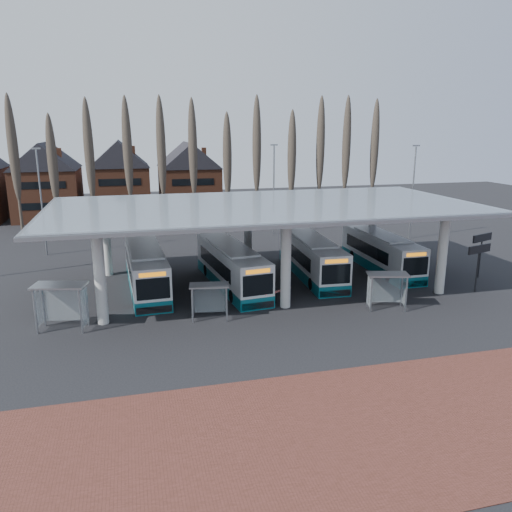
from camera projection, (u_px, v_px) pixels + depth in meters
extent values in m
plane|color=black|center=(297.00, 320.00, 31.96)|extent=(140.00, 140.00, 0.00)
cube|color=brown|center=(391.00, 424.00, 20.69)|extent=(70.00, 10.00, 0.03)
cylinder|color=beige|center=(100.00, 278.00, 30.68)|extent=(0.70, 0.70, 6.00)
cylinder|color=beige|center=(106.00, 240.00, 41.00)|extent=(0.70, 0.70, 6.00)
cylinder|color=beige|center=(286.00, 265.00, 33.55)|extent=(0.70, 0.70, 6.00)
cylinder|color=beige|center=(248.00, 232.00, 43.88)|extent=(0.70, 0.70, 6.00)
cylinder|color=beige|center=(442.00, 254.00, 36.43)|extent=(0.70, 0.70, 6.00)
cylinder|color=beige|center=(372.00, 226.00, 46.75)|extent=(0.70, 0.70, 6.00)
cube|color=gray|center=(265.00, 205.00, 37.90)|extent=(32.00, 16.00, 0.12)
cube|color=silver|center=(265.00, 204.00, 37.89)|extent=(31.50, 15.50, 0.04)
cone|color=#473D33|center=(17.00, 171.00, 55.85)|extent=(0.36, 0.36, 14.50)
ellipsoid|color=#473D33|center=(15.00, 155.00, 55.42)|extent=(1.10, 1.10, 11.02)
cone|color=#473D33|center=(55.00, 170.00, 56.81)|extent=(0.36, 0.36, 14.50)
ellipsoid|color=#473D33|center=(53.00, 155.00, 56.37)|extent=(1.10, 1.10, 11.02)
cone|color=#473D33|center=(91.00, 170.00, 57.76)|extent=(0.36, 0.36, 14.50)
ellipsoid|color=#473D33|center=(90.00, 154.00, 57.33)|extent=(1.10, 1.10, 11.02)
cone|color=#473D33|center=(127.00, 169.00, 58.72)|extent=(0.36, 0.36, 14.50)
ellipsoid|color=#473D33|center=(126.00, 154.00, 58.29)|extent=(1.10, 1.10, 11.02)
cone|color=#473D33|center=(161.00, 168.00, 59.68)|extent=(0.36, 0.36, 14.50)
ellipsoid|color=#473D33|center=(161.00, 153.00, 59.24)|extent=(1.10, 1.10, 11.02)
cone|color=#473D33|center=(195.00, 168.00, 60.64)|extent=(0.36, 0.36, 14.50)
ellipsoid|color=#473D33|center=(194.00, 153.00, 60.20)|extent=(1.10, 1.10, 11.02)
cone|color=#473D33|center=(227.00, 167.00, 61.59)|extent=(0.36, 0.36, 14.50)
ellipsoid|color=#473D33|center=(227.00, 153.00, 61.16)|extent=(1.10, 1.10, 11.02)
cone|color=#473D33|center=(258.00, 166.00, 62.55)|extent=(0.36, 0.36, 14.50)
ellipsoid|color=#473D33|center=(258.00, 152.00, 62.12)|extent=(1.10, 1.10, 11.02)
cone|color=#473D33|center=(289.00, 166.00, 63.51)|extent=(0.36, 0.36, 14.50)
ellipsoid|color=#473D33|center=(289.00, 152.00, 63.07)|extent=(1.10, 1.10, 11.02)
cone|color=#473D33|center=(318.00, 165.00, 64.47)|extent=(0.36, 0.36, 14.50)
ellipsoid|color=#473D33|center=(318.00, 151.00, 64.03)|extent=(1.10, 1.10, 11.02)
cone|color=#473D33|center=(347.00, 165.00, 65.42)|extent=(0.36, 0.36, 14.50)
ellipsoid|color=#473D33|center=(347.00, 151.00, 64.99)|extent=(1.10, 1.10, 11.02)
cone|color=#473D33|center=(374.00, 164.00, 66.38)|extent=(0.36, 0.36, 14.50)
ellipsoid|color=#473D33|center=(375.00, 151.00, 65.95)|extent=(1.10, 1.10, 11.02)
cube|color=brown|center=(49.00, 192.00, 67.47)|extent=(8.00, 10.00, 7.00)
pyramid|color=black|center=(43.00, 139.00, 65.72)|extent=(8.30, 10.30, 3.50)
cube|color=brown|center=(121.00, 190.00, 69.74)|extent=(8.00, 10.00, 7.00)
pyramid|color=black|center=(118.00, 139.00, 67.99)|extent=(8.30, 10.30, 3.50)
cube|color=brown|center=(189.00, 188.00, 72.01)|extent=(8.00, 10.00, 7.00)
pyramid|color=black|center=(187.00, 138.00, 70.27)|extent=(8.30, 10.30, 3.50)
cylinder|color=slate|center=(42.00, 204.00, 47.05)|extent=(0.16, 0.16, 10.00)
cube|color=slate|center=(36.00, 148.00, 45.77)|extent=(0.80, 0.15, 0.15)
cylinder|color=slate|center=(274.00, 191.00, 56.54)|extent=(0.16, 0.16, 10.00)
cube|color=slate|center=(274.00, 145.00, 55.27)|extent=(0.80, 0.15, 0.15)
cylinder|color=slate|center=(413.00, 194.00, 54.26)|extent=(0.16, 0.16, 10.00)
cube|color=slate|center=(416.00, 146.00, 52.99)|extent=(0.80, 0.15, 0.15)
cube|color=silver|center=(146.00, 267.00, 37.77)|extent=(2.97, 11.70, 2.71)
cube|color=#0C545F|center=(147.00, 283.00, 38.09)|extent=(2.99, 11.72, 0.87)
cube|color=silver|center=(145.00, 249.00, 37.42)|extent=(2.52, 7.05, 0.17)
cube|color=black|center=(145.00, 264.00, 38.19)|extent=(2.87, 8.46, 1.06)
cube|color=black|center=(153.00, 289.00, 32.39)|extent=(2.17, 0.15, 1.45)
cube|color=black|center=(140.00, 248.00, 43.10)|extent=(2.10, 0.15, 1.16)
cube|color=orange|center=(152.00, 275.00, 32.15)|extent=(1.73, 0.12, 0.29)
cube|color=black|center=(154.00, 310.00, 32.76)|extent=(2.34, 0.18, 0.48)
cylinder|color=black|center=(135.00, 299.00, 34.36)|extent=(0.31, 0.94, 0.93)
cylinder|color=black|center=(167.00, 296.00, 34.99)|extent=(0.31, 0.94, 0.93)
cylinder|color=black|center=(129.00, 272.00, 40.91)|extent=(0.31, 0.94, 0.93)
cylinder|color=black|center=(157.00, 270.00, 41.54)|extent=(0.31, 0.94, 0.93)
cube|color=silver|center=(232.00, 264.00, 38.41)|extent=(3.69, 11.76, 2.70)
cube|color=#0C545F|center=(232.00, 280.00, 38.73)|extent=(3.71, 11.78, 0.87)
cube|color=silver|center=(231.00, 247.00, 38.06)|extent=(2.95, 7.14, 0.17)
cube|color=black|center=(230.00, 262.00, 38.82)|extent=(3.38, 8.55, 1.06)
cube|color=black|center=(258.00, 285.00, 33.17)|extent=(2.16, 0.29, 1.45)
cube|color=black|center=(211.00, 247.00, 43.61)|extent=(2.08, 0.28, 1.16)
cube|color=orange|center=(258.00, 271.00, 32.93)|extent=(1.72, 0.23, 0.29)
cube|color=black|center=(258.00, 306.00, 33.54)|extent=(2.33, 0.33, 0.48)
cylinder|color=black|center=(233.00, 296.00, 35.02)|extent=(0.37, 0.95, 0.93)
cylinder|color=black|center=(262.00, 293.00, 35.78)|extent=(0.37, 0.95, 0.93)
cylinder|color=black|center=(207.00, 270.00, 41.40)|extent=(0.37, 0.95, 0.93)
cylinder|color=black|center=(232.00, 268.00, 42.16)|extent=(0.37, 0.95, 0.93)
cube|color=silver|center=(311.00, 255.00, 41.14)|extent=(3.04, 11.68, 2.70)
cube|color=#0C545F|center=(311.00, 270.00, 41.47)|extent=(3.06, 11.70, 0.87)
cube|color=silver|center=(312.00, 239.00, 40.79)|extent=(2.56, 7.05, 0.17)
cube|color=black|center=(310.00, 253.00, 41.58)|extent=(2.91, 8.45, 1.06)
cube|color=black|center=(336.00, 274.00, 35.65)|extent=(2.16, 0.17, 1.45)
cube|color=black|center=(293.00, 239.00, 46.59)|extent=(2.09, 0.16, 1.16)
cube|color=orange|center=(337.00, 261.00, 35.41)|extent=(1.72, 0.13, 0.29)
cube|color=black|center=(335.00, 293.00, 36.02)|extent=(2.34, 0.19, 0.48)
cylinder|color=black|center=(312.00, 284.00, 37.77)|extent=(0.32, 0.94, 0.93)
cylinder|color=black|center=(339.00, 282.00, 38.19)|extent=(0.32, 0.94, 0.93)
cylinder|color=black|center=(288.00, 260.00, 44.45)|extent=(0.32, 0.94, 0.93)
cylinder|color=black|center=(312.00, 259.00, 44.88)|extent=(0.32, 0.94, 0.93)
cube|color=silver|center=(381.00, 250.00, 43.15)|extent=(2.53, 11.23, 2.61)
cube|color=#0C545F|center=(380.00, 264.00, 43.47)|extent=(2.55, 11.25, 0.84)
cube|color=silver|center=(382.00, 235.00, 42.82)|extent=(2.23, 6.75, 0.17)
cube|color=black|center=(378.00, 248.00, 43.57)|extent=(2.53, 8.09, 1.03)
cube|color=black|center=(415.00, 266.00, 37.89)|extent=(2.09, 0.08, 1.40)
cube|color=black|center=(354.00, 236.00, 48.38)|extent=(2.02, 0.08, 1.12)
cube|color=orange|center=(416.00, 254.00, 37.66)|extent=(1.67, 0.07, 0.28)
cube|color=black|center=(414.00, 284.00, 38.25)|extent=(2.26, 0.11, 0.47)
cylinder|color=black|center=(388.00, 276.00, 39.88)|extent=(0.27, 0.90, 0.90)
cylinder|color=black|center=(413.00, 274.00, 40.37)|extent=(0.27, 0.90, 0.90)
cylinder|color=black|center=(353.00, 255.00, 46.29)|extent=(0.27, 0.90, 0.90)
cylinder|color=black|center=(374.00, 254.00, 46.78)|extent=(0.27, 0.90, 0.90)
cube|color=gray|center=(35.00, 312.00, 29.46)|extent=(0.11, 0.11, 2.77)
cube|color=gray|center=(81.00, 311.00, 29.53)|extent=(0.11, 0.11, 2.77)
cube|color=gray|center=(43.00, 305.00, 30.64)|extent=(0.11, 0.11, 2.77)
cube|color=gray|center=(87.00, 304.00, 30.71)|extent=(0.11, 0.11, 2.77)
cube|color=gray|center=(59.00, 285.00, 29.72)|extent=(3.37, 2.20, 0.11)
cube|color=silver|center=(65.00, 303.00, 30.71)|extent=(2.61, 0.63, 2.22)
cube|color=silver|center=(38.00, 307.00, 30.03)|extent=(0.31, 1.20, 2.22)
cube|color=silver|center=(85.00, 307.00, 30.10)|extent=(0.31, 1.20, 2.22)
cube|color=gray|center=(192.00, 306.00, 31.25)|extent=(0.08, 0.08, 2.24)
cube|color=gray|center=(227.00, 305.00, 31.43)|extent=(0.08, 0.08, 2.24)
cube|color=gray|center=(193.00, 301.00, 32.19)|extent=(0.08, 0.08, 2.24)
cube|color=gray|center=(226.00, 300.00, 32.38)|extent=(0.08, 0.08, 2.24)
cube|color=gray|center=(209.00, 285.00, 31.52)|extent=(2.67, 1.64, 0.09)
cube|color=silver|center=(210.00, 299.00, 32.32)|extent=(2.12, 0.38, 1.79)
cube|color=silver|center=(192.00, 302.00, 31.70)|extent=(0.19, 0.98, 1.79)
cube|color=silver|center=(227.00, 301.00, 31.89)|extent=(0.19, 0.98, 1.79)
cube|color=gray|center=(371.00, 295.00, 33.07)|extent=(0.09, 0.09, 2.41)
cube|color=gray|center=(406.00, 295.00, 33.06)|extent=(0.09, 0.09, 2.41)
cube|color=gray|center=(368.00, 290.00, 34.10)|extent=(0.09, 0.09, 2.41)
cube|color=gray|center=(402.00, 290.00, 34.08)|extent=(0.09, 0.09, 2.41)
cube|color=gray|center=(388.00, 274.00, 33.27)|extent=(2.95, 1.99, 0.10)
cube|color=silver|center=(385.00, 289.00, 34.13)|extent=(2.25, 0.62, 1.93)
cube|color=silver|center=(369.00, 291.00, 33.57)|extent=(0.31, 1.04, 1.93)
cube|color=silver|center=(405.00, 291.00, 33.56)|extent=(0.31, 1.04, 1.93)
cylinder|color=black|center=(477.00, 269.00, 37.07)|extent=(0.11, 0.11, 3.50)
cube|color=black|center=(480.00, 249.00, 36.69)|extent=(2.34, 0.82, 0.60)
cylinder|color=black|center=(480.00, 257.00, 40.52)|extent=(0.11, 0.11, 3.58)
cube|color=black|center=(482.00, 238.00, 40.13)|extent=(2.35, 0.99, 0.62)
cube|color=black|center=(276.00, 295.00, 34.92)|extent=(0.09, 0.09, 1.19)
cube|color=red|center=(278.00, 291.00, 34.30)|extent=(2.17, 1.20, 0.11)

